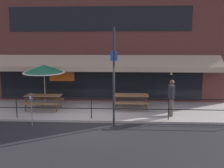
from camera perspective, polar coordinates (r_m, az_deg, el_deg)
ground_plane at (r=11.20m, az=-4.91°, el=-8.82°), size 120.00×120.00×0.00m
patio_deck at (r=13.09m, az=-3.71°, el=-5.99°), size 15.00×4.00×0.10m
restaurant_building at (r=14.87m, az=-2.83°, el=9.11°), size 15.00×1.60×6.99m
patio_railing at (r=11.27m, az=-4.75°, el=-4.49°), size 13.84×0.04×0.97m
picnic_table_left at (r=13.32m, az=-15.43°, el=-3.13°), size 1.80×1.42×0.76m
picnic_table_centre at (r=13.01m, az=4.32°, el=-3.12°), size 1.80×1.42×0.76m
patio_umbrella_left at (r=13.38m, az=-15.29°, el=3.31°), size 2.14×2.14×2.38m
pedestrian_walking at (r=11.96m, az=13.45°, el=-2.67°), size 0.25×0.62×1.71m
parking_meter_near at (r=10.95m, az=-18.01°, el=-3.41°), size 0.15×0.16×1.42m
street_sign_pole at (r=10.21m, az=0.43°, el=1.67°), size 0.28×0.09×4.12m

